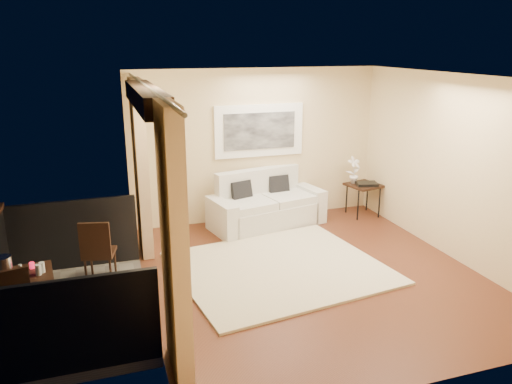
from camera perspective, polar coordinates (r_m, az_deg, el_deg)
floor at (r=7.12m, az=6.34°, el=-9.28°), size 5.00×5.00×0.00m
room_shell at (r=5.87m, az=-12.51°, el=10.56°), size 5.00×6.40×5.00m
balcony at (r=6.54m, az=-21.67°, el=-11.22°), size 1.81×2.60×1.17m
curtains at (r=6.10m, az=-11.63°, el=-0.53°), size 0.16×4.80×2.64m
artwork at (r=8.85m, az=0.38°, el=7.02°), size 1.62×0.07×0.92m
rug at (r=7.22m, az=2.66°, el=-8.65°), size 3.12×2.81×0.04m
sofa at (r=8.81m, az=1.03°, el=-1.62°), size 2.13×1.25×0.96m
side_table at (r=9.44m, az=12.20°, el=0.54°), size 0.66×0.66×0.60m
tray at (r=9.36m, az=12.53°, el=0.92°), size 0.44×0.36×0.05m
orchid at (r=9.37m, az=11.13°, el=2.47°), size 0.30×0.23×0.51m
bistro_table at (r=6.07m, az=-24.93°, el=-9.28°), size 0.65×0.65×0.69m
balcony_chair_far at (r=6.89m, az=-17.69°, el=-6.15°), size 0.47×0.48×0.91m
balcony_chair_near at (r=5.76m, az=-26.02°, el=-11.83°), size 0.47×0.48×0.91m
ice_bucket at (r=6.11m, az=-26.87°, el=-7.47°), size 0.18×0.18×0.20m
candle at (r=6.14m, az=-24.24°, el=-7.65°), size 0.06×0.06×0.07m
vase at (r=5.88m, az=-25.27°, el=-8.29°), size 0.04×0.04×0.18m
glass_a at (r=5.94m, az=-23.63°, el=-8.15°), size 0.06×0.06×0.12m
glass_b at (r=5.98m, az=-23.27°, el=-7.92°), size 0.06×0.06×0.12m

